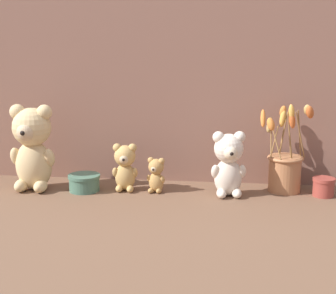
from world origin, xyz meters
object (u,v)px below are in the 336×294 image
teddy_bear_large (33,146)px  flower_vase (285,166)px  teddy_bear_tiny (156,174)px  teddy_bear_small (125,166)px  decorative_tin_tall (324,187)px  decorative_tin_short (84,183)px  teddy_bear_medium (229,163)px

teddy_bear_large → flower_vase: 0.88m
teddy_bear_tiny → teddy_bear_small: bearing=176.1°
decorative_tin_tall → decorative_tin_short: 0.82m
teddy_bear_small → teddy_bear_tiny: (0.11, -0.01, -0.02)m
decorative_tin_short → decorative_tin_tall: bearing=2.4°
teddy_bear_medium → decorative_tin_short: teddy_bear_medium is taller
decorative_tin_short → teddy_bear_large: bearing=-179.5°
teddy_bear_small → decorative_tin_tall: teddy_bear_small is taller
teddy_bear_small → decorative_tin_short: 0.16m
teddy_bear_medium → flower_vase: flower_vase is taller
teddy_bear_small → flower_vase: (0.55, 0.05, 0.00)m
teddy_bear_medium → teddy_bear_tiny: size_ratio=1.81×
flower_vase → decorative_tin_short: size_ratio=2.81×
teddy_bear_medium → decorative_tin_tall: 0.33m
decorative_tin_short → flower_vase: bearing=6.1°
teddy_bear_small → decorative_tin_tall: bearing=1.1°
flower_vase → teddy_bear_medium: bearing=-159.4°
teddy_bear_medium → decorative_tin_tall: (0.32, 0.03, -0.08)m
teddy_bear_medium → flower_vase: size_ratio=0.71×
teddy_bear_medium → decorative_tin_short: size_ratio=1.99×
flower_vase → teddy_bear_large: bearing=-175.0°
teddy_bear_large → teddy_bear_medium: (0.68, 0.00, -0.04)m
flower_vase → decorative_tin_short: 0.70m
teddy_bear_large → teddy_bear_medium: bearing=0.2°
flower_vase → decorative_tin_tall: flower_vase is taller
teddy_bear_large → teddy_bear_tiny: 0.44m
teddy_bear_large → teddy_bear_small: 0.33m
teddy_bear_small → decorative_tin_tall: size_ratio=2.24×
teddy_bear_large → teddy_bear_small: size_ratio=1.80×
teddy_bear_large → decorative_tin_tall: teddy_bear_large is taller
flower_vase → decorative_tin_tall: bearing=-17.3°
teddy_bear_medium → teddy_bear_small: (-0.36, 0.02, -0.03)m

